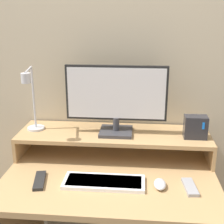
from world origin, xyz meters
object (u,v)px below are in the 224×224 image
(desk_lamp, at_px, (32,101))
(remote_secondary, at_px, (190,187))
(monitor, at_px, (116,98))
(remote_control, at_px, (40,181))
(mouse, at_px, (160,184))
(router_dock, at_px, (195,127))
(keyboard, at_px, (104,182))

(desk_lamp, relative_size, remote_secondary, 2.42)
(monitor, distance_m, remote_control, 0.58)
(remote_control, bearing_deg, monitor, 43.44)
(mouse, bearing_deg, monitor, 125.99)
(desk_lamp, xyz_separation_m, router_dock, (0.89, 0.02, -0.13))
(mouse, height_order, remote_control, mouse)
(router_dock, distance_m, mouse, 0.40)
(router_dock, height_order, keyboard, router_dock)
(desk_lamp, bearing_deg, mouse, -21.23)
(remote_secondary, bearing_deg, remote_control, -179.44)
(desk_lamp, bearing_deg, remote_control, -68.39)
(monitor, distance_m, keyboard, 0.46)
(router_dock, relative_size, keyboard, 0.32)
(monitor, distance_m, remote_secondary, 0.60)
(desk_lamp, distance_m, mouse, 0.80)
(desk_lamp, distance_m, router_dock, 0.89)
(remote_control, distance_m, remote_secondary, 0.72)
(monitor, relative_size, router_dock, 4.47)
(router_dock, bearing_deg, remote_secondary, -100.93)
(desk_lamp, xyz_separation_m, mouse, (0.69, -0.27, -0.31))
(desk_lamp, height_order, remote_control, desk_lamp)
(router_dock, bearing_deg, mouse, -124.06)
(monitor, bearing_deg, desk_lamp, -173.30)
(remote_control, bearing_deg, router_dock, 20.97)
(remote_control, bearing_deg, remote_secondary, 0.56)
(router_dock, xyz_separation_m, mouse, (-0.20, -0.29, -0.19))
(monitor, distance_m, desk_lamp, 0.46)
(monitor, height_order, desk_lamp, monitor)
(mouse, height_order, remote_secondary, mouse)
(remote_control, bearing_deg, keyboard, 2.15)
(router_dock, bearing_deg, desk_lamp, -178.54)
(mouse, relative_size, remote_control, 0.57)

